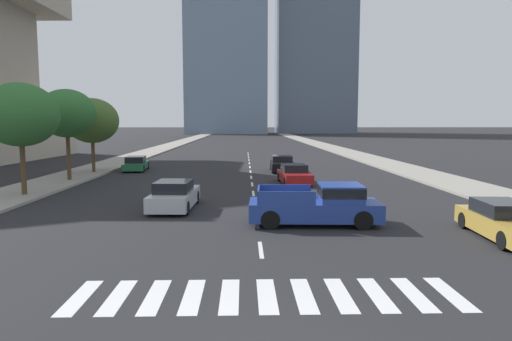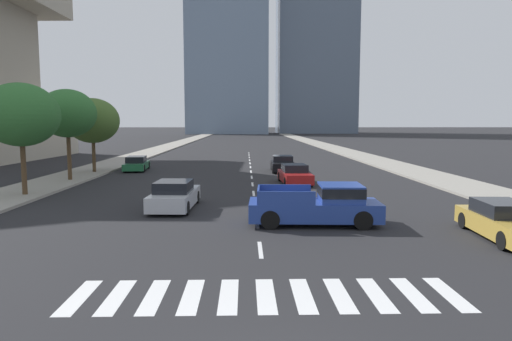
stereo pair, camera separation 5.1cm
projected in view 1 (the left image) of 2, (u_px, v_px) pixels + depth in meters
The scene contains 13 objects.
sidewalk_east at pixel (420, 173), 36.81m from camera, with size 4.00×260.00×0.15m, color gray.
sidewalk_west at pixel (78, 174), 36.09m from camera, with size 4.00×260.00×0.15m, color gray.
crosswalk_near at pixel (267, 295), 11.03m from camera, with size 9.45×2.28×0.01m.
lane_divider_center at pixel (250, 172), 38.87m from camera, with size 0.14×50.00×0.01m.
pickup_truck at pixel (321, 205), 18.67m from camera, with size 5.42×2.33×1.67m.
sedan_silver_0 at pixel (174, 196), 22.08m from camera, with size 2.06×4.61×1.39m.
sedan_black_1 at pixel (282, 164), 39.09m from camera, with size 2.00×4.72×1.35m.
sedan_green_2 at pixel (136, 164), 39.78m from camera, with size 2.13×4.82×1.26m.
sedan_red_3 at pixel (294, 175), 31.21m from camera, with size 2.09×4.41×1.32m.
sedan_gold_4 at pixel (504, 221), 16.46m from camera, with size 2.00×4.68×1.33m.
street_tree_nearest at pixel (20, 115), 25.17m from camera, with size 4.15×4.15×6.23m.
street_tree_second at pixel (67, 114), 31.76m from camera, with size 3.97×3.97×6.36m.
street_tree_third at pixel (92, 121), 37.01m from camera, with size 4.29×4.29×6.02m.
Camera 1 is at (-0.54, -6.22, 4.18)m, focal length 31.91 mm.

